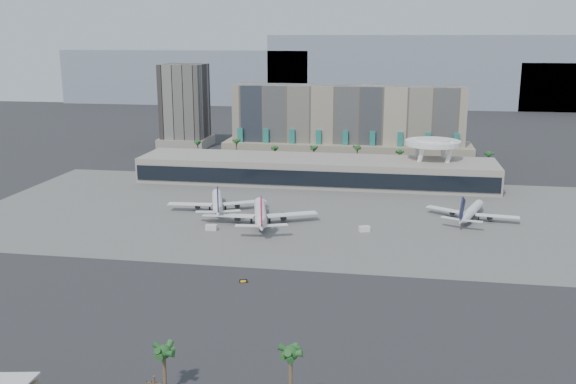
% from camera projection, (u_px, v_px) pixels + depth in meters
% --- Properties ---
extents(ground, '(900.00, 900.00, 0.00)m').
position_uv_depth(ground, '(272.00, 258.00, 204.98)').
color(ground, '#232326').
rests_on(ground, ground).
extents(apron_pad, '(260.00, 130.00, 0.06)m').
position_uv_depth(apron_pad, '(298.00, 212.00, 257.66)').
color(apron_pad, '#5B5B59').
rests_on(apron_pad, ground).
extents(mountain_ridge, '(680.00, 60.00, 70.00)m').
position_uv_depth(mountain_ridge, '(388.00, 76.00, 643.59)').
color(mountain_ridge, gray).
rests_on(mountain_ridge, ground).
extents(hotel, '(140.00, 30.00, 42.00)m').
position_uv_depth(hotel, '(347.00, 130.00, 366.45)').
color(hotel, tan).
rests_on(hotel, ground).
extents(office_tower, '(30.00, 30.00, 52.00)m').
position_uv_depth(office_tower, '(185.00, 111.00, 406.54)').
color(office_tower, black).
rests_on(office_tower, ground).
extents(terminal, '(170.00, 32.50, 14.50)m').
position_uv_depth(terminal, '(315.00, 169.00, 308.65)').
color(terminal, gray).
rests_on(terminal, ground).
extents(saucer_structure, '(26.00, 26.00, 21.89)m').
position_uv_depth(saucer_structure, '(433.00, 146.00, 302.80)').
color(saucer_structure, white).
rests_on(saucer_structure, ground).
extents(palm_row, '(157.80, 2.80, 13.10)m').
position_uv_depth(palm_row, '(337.00, 149.00, 340.25)').
color(palm_row, brown).
rests_on(palm_row, ground).
extents(airliner_left, '(38.93, 40.33, 14.32)m').
position_uv_depth(airliner_left, '(217.00, 202.00, 259.35)').
color(airliner_left, white).
rests_on(airliner_left, ground).
extents(airliner_centre, '(42.72, 44.38, 15.55)m').
position_uv_depth(airliner_centre, '(260.00, 214.00, 241.49)').
color(airliner_centre, white).
rests_on(airliner_centre, ground).
extents(airliner_right, '(34.45, 35.63, 12.77)m').
position_uv_depth(airliner_right, '(471.00, 212.00, 246.64)').
color(airliner_right, white).
rests_on(airliner_right, ground).
extents(service_vehicle_a, '(4.19, 2.10, 2.03)m').
position_uv_depth(service_vehicle_a, '(211.00, 227.00, 234.05)').
color(service_vehicle_a, silver).
rests_on(service_vehicle_a, ground).
extents(service_vehicle_b, '(4.34, 3.34, 1.97)m').
position_uv_depth(service_vehicle_b, '(364.00, 229.00, 232.42)').
color(service_vehicle_b, silver).
rests_on(service_vehicle_b, ground).
extents(taxiway_sign, '(2.22, 1.05, 1.02)m').
position_uv_depth(taxiway_sign, '(243.00, 281.00, 184.24)').
color(taxiway_sign, black).
rests_on(taxiway_sign, ground).
extents(near_palm_a, '(6.00, 6.00, 10.52)m').
position_uv_depth(near_palm_a, '(164.00, 358.00, 125.31)').
color(near_palm_a, brown).
rests_on(near_palm_a, ground).
extents(near_palm_b, '(6.00, 6.00, 15.32)m').
position_uv_depth(near_palm_b, '(291.00, 361.00, 114.90)').
color(near_palm_b, brown).
rests_on(near_palm_b, ground).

